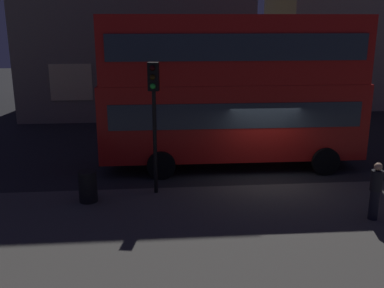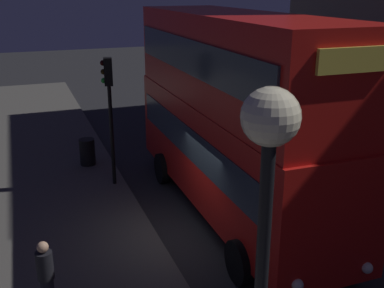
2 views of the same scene
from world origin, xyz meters
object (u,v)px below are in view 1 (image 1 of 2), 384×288
object	(u,v)px
double_decker_bus	(232,85)
litter_bin	(88,186)
traffic_light_near_kerb	(154,101)
pedestrian	(375,190)

from	to	relation	value
double_decker_bus	litter_bin	distance (m)	6.53
traffic_light_near_kerb	litter_bin	world-z (taller)	traffic_light_near_kerb
double_decker_bus	pedestrian	xyz separation A→B (m)	(3.10, -5.40, -2.16)
double_decker_bus	litter_bin	bearing A→B (deg)	-144.89
traffic_light_near_kerb	pedestrian	xyz separation A→B (m)	(6.00, -2.52, -2.12)
pedestrian	double_decker_bus	bearing A→B (deg)	12.65
litter_bin	double_decker_bus	bearing A→B (deg)	34.52
pedestrian	litter_bin	xyz separation A→B (m)	(-8.06, 1.99, -0.37)
traffic_light_near_kerb	pedestrian	size ratio (longest dim) A/B	2.52
traffic_light_near_kerb	pedestrian	bearing A→B (deg)	-12.15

